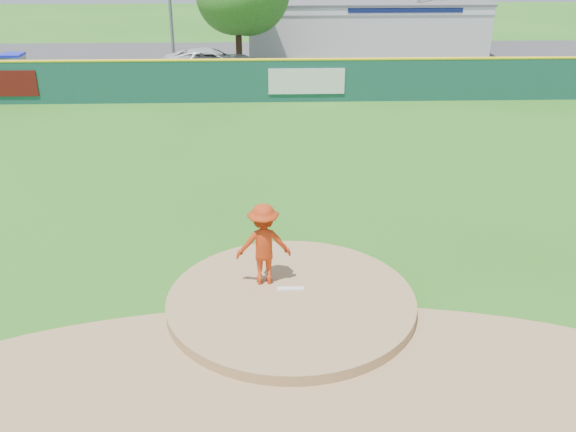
{
  "coord_description": "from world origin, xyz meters",
  "views": [
    {
      "loc": [
        -0.48,
        -12.13,
        7.76
      ],
      "look_at": [
        0.0,
        2.0,
        1.3
      ],
      "focal_mm": 40.0,
      "sensor_mm": 36.0,
      "label": 1
    }
  ],
  "objects_px": {
    "van": "(211,63)",
    "playground_slide": "(14,70)",
    "pitcher": "(264,244)",
    "pool_building_grp": "(362,24)"
  },
  "relations": [
    {
      "from": "pool_building_grp",
      "to": "playground_slide",
      "type": "distance_m",
      "value": 22.12
    },
    {
      "from": "pitcher",
      "to": "van",
      "type": "height_order",
      "value": "pitcher"
    },
    {
      "from": "pitcher",
      "to": "van",
      "type": "relative_size",
      "value": 0.35
    },
    {
      "from": "pitcher",
      "to": "playground_slide",
      "type": "bearing_deg",
      "value": -62.81
    },
    {
      "from": "van",
      "to": "playground_slide",
      "type": "bearing_deg",
      "value": 98.3
    },
    {
      "from": "pitcher",
      "to": "pool_building_grp",
      "type": "xyz_separation_m",
      "value": [
        6.59,
        31.3,
        0.45
      ]
    },
    {
      "from": "van",
      "to": "playground_slide",
      "type": "distance_m",
      "value": 10.24
    },
    {
      "from": "van",
      "to": "playground_slide",
      "type": "height_order",
      "value": "playground_slide"
    },
    {
      "from": "van",
      "to": "pool_building_grp",
      "type": "bearing_deg",
      "value": -50.91
    },
    {
      "from": "pool_building_grp",
      "to": "playground_slide",
      "type": "height_order",
      "value": "pool_building_grp"
    }
  ]
}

